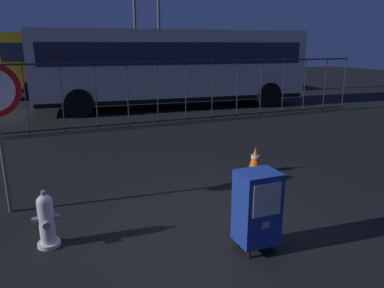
# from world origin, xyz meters

# --- Properties ---
(ground_plane) EXTENTS (60.00, 60.00, 0.00)m
(ground_plane) POSITION_xyz_m (0.00, 0.00, 0.00)
(ground_plane) COLOR black
(fire_hydrant) EXTENTS (0.33, 0.31, 0.75)m
(fire_hydrant) POSITION_xyz_m (-1.98, 0.41, 0.35)
(fire_hydrant) COLOR silver
(fire_hydrant) RESTS_ON ground_plane
(newspaper_box_primary) EXTENTS (0.48, 0.42, 1.02)m
(newspaper_box_primary) POSITION_xyz_m (0.40, -0.65, 0.57)
(newspaper_box_primary) COLOR black
(newspaper_box_primary) RESTS_ON ground_plane
(traffic_cone) EXTENTS (0.36, 0.36, 0.53)m
(traffic_cone) POSITION_xyz_m (1.88, 1.78, 0.26)
(traffic_cone) COLOR black
(traffic_cone) RESTS_ON ground_plane
(fence_barrier) EXTENTS (18.03, 0.04, 2.00)m
(fence_barrier) POSITION_xyz_m (0.00, 6.85, 1.02)
(fence_barrier) COLOR #2D2D33
(fence_barrier) RESTS_ON ground_plane
(bus_near) EXTENTS (10.68, 3.50, 3.00)m
(bus_near) POSITION_xyz_m (2.96, 9.85, 1.71)
(bus_near) COLOR beige
(bus_near) RESTS_ON ground_plane
(bus_far) EXTENTS (10.73, 3.81, 3.00)m
(bus_far) POSITION_xyz_m (1.53, 14.60, 1.71)
(bus_far) COLOR gold
(bus_far) RESTS_ON ground_plane
(street_light_near_left) EXTENTS (0.32, 0.32, 6.89)m
(street_light_near_left) POSITION_xyz_m (3.46, 13.23, 4.00)
(street_light_near_left) COLOR #4C4F54
(street_light_near_left) RESTS_ON ground_plane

